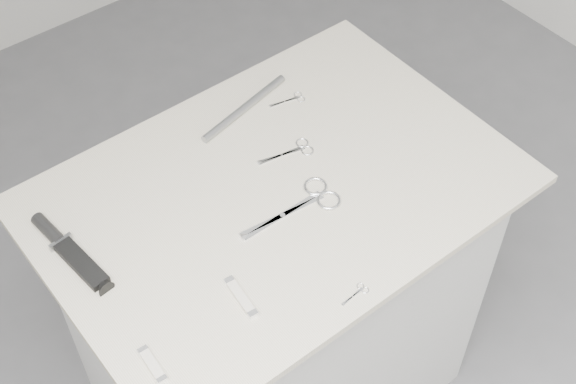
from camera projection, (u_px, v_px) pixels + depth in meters
plinth at (278, 308)px, 2.06m from camera, size 0.90×0.60×0.90m
display_board at (276, 191)px, 1.72m from camera, size 1.00×0.70×0.02m
large_shears at (308, 201)px, 1.68m from camera, size 0.23×0.10×0.01m
embroidery_scissors_a at (295, 150)px, 1.78m from camera, size 0.13×0.06×0.00m
embroidery_scissors_b at (292, 99)px, 1.89m from camera, size 0.09×0.04×0.00m
tiny_scissors at (357, 293)px, 1.53m from camera, size 0.07×0.03×0.00m
sheathed_knife at (66, 248)px, 1.59m from camera, size 0.06×0.23×0.03m
pocket_knife_a at (241, 297)px, 1.52m from camera, size 0.03×0.10×0.01m
pocket_knife_b at (152, 365)px, 1.43m from camera, size 0.02×0.08×0.01m
metal_rail at (244, 108)px, 1.86m from camera, size 0.27×0.07×0.02m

